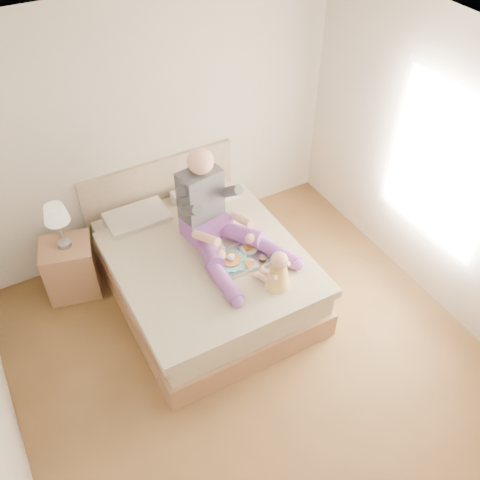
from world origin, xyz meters
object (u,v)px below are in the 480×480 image
nightstand (71,268)px  tray (240,256)px  baby (278,272)px  adult (215,218)px  bed (202,268)px

nightstand → tray: (1.39, -0.98, 0.34)m
nightstand → baby: baby is taller
nightstand → adult: adult is taller
bed → baby: 0.98m
nightstand → adult: 1.57m
tray → baby: baby is taller
nightstand → adult: size_ratio=0.48×
adult → tray: size_ratio=2.47×
bed → nightstand: 1.31m
bed → baby: bearing=-64.1°
adult → baby: adult is taller
bed → tray: bearing=-53.4°
tray → baby: bearing=-73.3°
tray → baby: (0.13, -0.44, 0.12)m
nightstand → tray: size_ratio=1.20×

